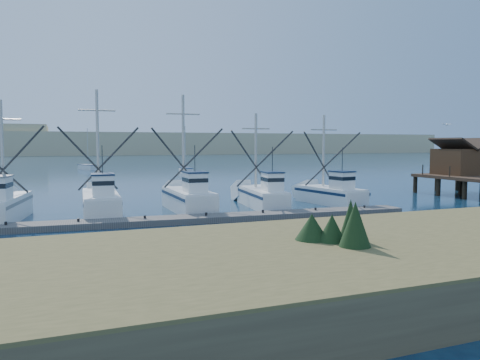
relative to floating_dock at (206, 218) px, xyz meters
name	(u,v)px	position (x,y,z in m)	size (l,w,h in m)	color
ground	(348,228)	(7.26, -5.56, -0.19)	(500.00, 500.00, 0.00)	#0C2036
shore_bank	(319,269)	(-0.74, -15.56, 0.61)	(40.00, 10.00, 1.60)	#4C422D
floating_dock	(206,218)	(0.00, 0.00, 0.00)	(29.13, 1.94, 0.39)	#645E5A
dune_ridge	(93,144)	(7.26, 204.44, 4.81)	(360.00, 60.00, 10.00)	tan
trawler_fleet	(180,199)	(-0.57, 4.77, 0.77)	(28.31, 8.16, 9.07)	white
sailboat_near	(186,170)	(11.59, 49.18, 0.30)	(2.34, 5.69, 8.10)	white
sailboat_far	(88,167)	(-3.42, 67.03, 0.30)	(3.73, 6.57, 8.10)	white
flying_gull	(447,124)	(21.70, 1.27, 6.55)	(1.08, 0.20, 0.20)	white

